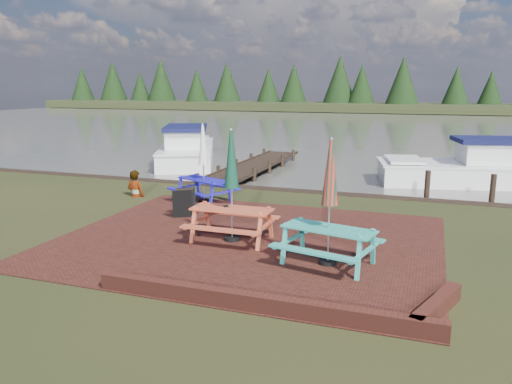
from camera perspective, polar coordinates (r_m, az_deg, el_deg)
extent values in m
plane|color=black|center=(11.28, -2.68, -6.99)|extent=(120.00, 120.00, 0.00)
cube|color=#391712|center=(12.16, -0.90, -5.50)|extent=(9.00, 7.50, 0.02)
cube|color=#4C1E16|center=(8.47, 0.15, -12.58)|extent=(6.00, 0.22, 0.30)
cube|color=#4C1E16|center=(8.81, 19.89, -12.34)|extent=(0.82, 1.77, 0.30)
cube|color=#4C4A41|center=(47.18, 14.63, 7.25)|extent=(120.00, 60.00, 0.02)
cube|color=black|center=(76.04, 16.64, 9.22)|extent=(120.00, 10.00, 1.20)
cube|color=teal|center=(10.44, 8.30, -4.19)|extent=(2.02, 1.16, 0.04)
cube|color=teal|center=(9.91, 6.49, -6.89)|extent=(1.91, 0.69, 0.04)
cube|color=teal|center=(11.16, 9.80, -4.81)|extent=(1.91, 0.69, 0.04)
cube|color=teal|center=(10.90, 4.28, -5.53)|extent=(0.46, 1.63, 0.78)
cube|color=teal|center=(10.26, 12.45, -6.93)|extent=(0.46, 1.63, 0.78)
cylinder|color=black|center=(10.67, 8.18, -7.95)|extent=(0.38, 0.38, 0.11)
cylinder|color=#B2B2B7|center=(10.30, 8.39, -1.30)|extent=(0.04, 0.04, 2.65)
cone|color=red|center=(10.18, 8.50, 2.18)|extent=(0.34, 0.34, 1.32)
cube|color=#C04E31|center=(11.92, -2.77, -1.97)|extent=(1.93, 0.75, 0.04)
cube|color=#C04E31|center=(11.35, -4.16, -4.33)|extent=(1.93, 0.26, 0.04)
cube|color=#C04E31|center=(12.65, -1.51, -2.58)|extent=(1.93, 0.26, 0.04)
cube|color=#C04E31|center=(12.35, -6.35, -3.43)|extent=(0.09, 1.67, 0.79)
cube|color=#C04E31|center=(11.74, 1.03, -4.18)|extent=(0.09, 1.67, 0.79)
cylinder|color=black|center=(12.12, -2.74, -5.36)|extent=(0.39, 0.39, 0.11)
cylinder|color=#B2B2B7|center=(11.80, -2.80, 0.60)|extent=(0.04, 0.04, 2.68)
cone|color=#0F3827|center=(11.68, -2.83, 3.69)|extent=(0.34, 0.34, 1.34)
cube|color=#1D16AA|center=(15.98, -5.98, 1.42)|extent=(1.93, 1.38, 0.04)
cube|color=#1D16AA|center=(15.61, -7.87, 0.03)|extent=(1.74, 0.96, 0.04)
cube|color=#1D16AA|center=(16.47, -4.15, 0.74)|extent=(1.74, 0.96, 0.04)
cube|color=#1D16AA|center=(16.64, -7.69, 0.50)|extent=(0.72, 1.46, 0.74)
cube|color=#1D16AA|center=(15.47, -4.08, -0.30)|extent=(0.72, 1.46, 0.74)
cylinder|color=black|center=(16.12, -5.93, -1.00)|extent=(0.36, 0.36, 0.10)
cylinder|color=#B2B2B7|center=(15.89, -6.02, 3.23)|extent=(0.04, 0.04, 2.51)
cone|color=white|center=(15.81, -6.07, 5.38)|extent=(0.32, 0.32, 1.25)
cube|color=black|center=(14.13, -8.48, -1.39)|extent=(0.55, 0.44, 0.83)
cube|color=black|center=(14.37, -7.96, -1.15)|extent=(0.55, 0.44, 0.83)
cube|color=black|center=(14.16, -8.27, 0.32)|extent=(0.46, 0.30, 0.03)
cube|color=black|center=(22.94, 0.03, 3.16)|extent=(1.60, 9.00, 0.06)
cube|color=black|center=(23.19, -1.72, 3.38)|extent=(0.08, 9.00, 0.08)
cube|color=black|center=(22.70, 1.82, 3.19)|extent=(0.08, 9.00, 0.08)
cylinder|color=black|center=(19.20, -6.71, 0.65)|extent=(0.16, 0.16, 1.00)
cylinder|color=black|center=(18.56, -2.27, 0.32)|extent=(0.16, 0.16, 1.00)
cube|color=white|center=(25.77, -7.83, 4.08)|extent=(5.15, 7.58, 1.03)
cube|color=white|center=(25.70, -7.86, 5.26)|extent=(5.25, 7.73, 0.08)
cube|color=white|center=(24.79, -8.02, 6.16)|extent=(2.84, 3.48, 0.87)
cube|color=#0F1239|center=(24.74, -8.05, 7.29)|extent=(3.19, 3.96, 0.19)
cube|color=white|center=(28.39, -7.53, 6.19)|extent=(2.44, 2.03, 0.10)
cube|color=white|center=(21.65, 23.85, 1.60)|extent=(7.78, 4.05, 0.99)
cube|color=white|center=(21.57, 23.97, 2.94)|extent=(7.93, 4.13, 0.08)
cube|color=white|center=(21.78, 26.32, 4.07)|extent=(3.43, 2.45, 0.84)
cube|color=#0F1239|center=(21.73, 26.44, 5.31)|extent=(3.90, 2.75, 0.18)
cube|color=white|center=(20.93, 16.59, 3.59)|extent=(1.76, 2.41, 0.10)
imported|color=gray|center=(17.18, -13.70, 2.39)|extent=(0.68, 0.48, 1.78)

